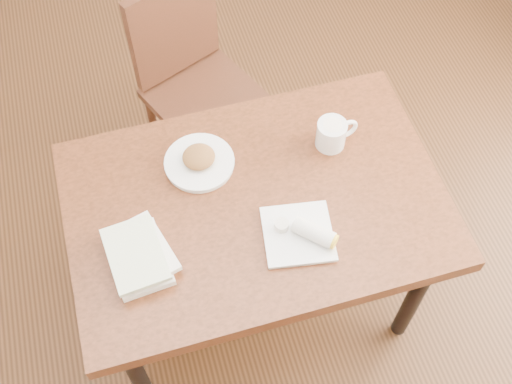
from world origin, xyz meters
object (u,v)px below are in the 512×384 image
object	(u,v)px
plate_scone	(199,161)
coffee_mug	(333,133)
table	(256,213)
chair_far	(193,75)
plate_burrito	(303,233)
book_stack	(139,255)

from	to	relation	value
plate_scone	coffee_mug	distance (m)	0.46
table	chair_far	xyz separation A→B (m)	(-0.04, 0.78, -0.12)
plate_scone	plate_burrito	bearing A→B (deg)	-55.70
chair_far	plate_scone	world-z (taller)	chair_far
coffee_mug	chair_far	bearing A→B (deg)	119.74
chair_far	plate_scone	bearing A→B (deg)	-99.56
book_stack	table	bearing A→B (deg)	14.92
table	plate_scone	bearing A→B (deg)	127.14
table	chair_far	bearing A→B (deg)	93.25
plate_burrito	book_stack	distance (m)	0.51
table	coffee_mug	xyz separation A→B (m)	(0.32, 0.15, 0.14)
plate_burrito	table	bearing A→B (deg)	120.92
coffee_mug	plate_scone	bearing A→B (deg)	175.21
chair_far	book_stack	bearing A→B (deg)	-112.06
coffee_mug	plate_burrito	size ratio (longest dim) A/B	0.61
coffee_mug	plate_burrito	distance (m)	0.39
table	chair_far	world-z (taller)	chair_far
table	plate_burrito	bearing A→B (deg)	-59.08
table	plate_scone	xyz separation A→B (m)	(-0.14, 0.19, 0.11)
table	coffee_mug	bearing A→B (deg)	25.63
table	coffee_mug	world-z (taller)	coffee_mug
book_stack	plate_burrito	bearing A→B (deg)	-7.23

